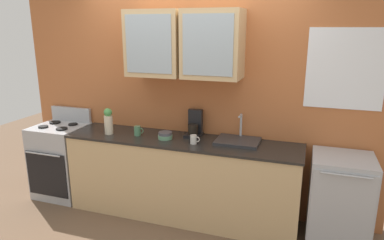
{
  "coord_description": "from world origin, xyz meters",
  "views": [
    {
      "loc": [
        1.27,
        -3.34,
        2.07
      ],
      "look_at": [
        0.12,
        0.0,
        1.12
      ],
      "focal_mm": 32.82,
      "sensor_mm": 36.0,
      "label": 1
    }
  ],
  "objects_px": {
    "vase": "(108,121)",
    "cup_near_sink": "(194,139)",
    "sink_faucet": "(238,140)",
    "dishwasher": "(339,201)",
    "coffee_maker": "(194,126)",
    "stove_range": "(62,160)",
    "bowl_stack": "(165,136)",
    "cup_near_bowls": "(138,131)"
  },
  "relations": [
    {
      "from": "bowl_stack",
      "to": "dishwasher",
      "type": "xyz_separation_m",
      "value": [
        1.79,
        0.03,
        -0.48
      ]
    },
    {
      "from": "dishwasher",
      "to": "coffee_maker",
      "type": "height_order",
      "value": "coffee_maker"
    },
    {
      "from": "cup_near_sink",
      "to": "coffee_maker",
      "type": "height_order",
      "value": "coffee_maker"
    },
    {
      "from": "sink_faucet",
      "to": "coffee_maker",
      "type": "xyz_separation_m",
      "value": [
        -0.5,
        0.08,
        0.09
      ]
    },
    {
      "from": "bowl_stack",
      "to": "vase",
      "type": "xyz_separation_m",
      "value": [
        -0.67,
        -0.04,
        0.11
      ]
    },
    {
      "from": "vase",
      "to": "coffee_maker",
      "type": "relative_size",
      "value": 1.02
    },
    {
      "from": "dishwasher",
      "to": "coffee_maker",
      "type": "distance_m",
      "value": 1.64
    },
    {
      "from": "sink_faucet",
      "to": "dishwasher",
      "type": "height_order",
      "value": "sink_faucet"
    },
    {
      "from": "coffee_maker",
      "to": "stove_range",
      "type": "bearing_deg",
      "value": -174.0
    },
    {
      "from": "sink_faucet",
      "to": "dishwasher",
      "type": "distance_m",
      "value": 1.13
    },
    {
      "from": "sink_faucet",
      "to": "vase",
      "type": "relative_size",
      "value": 1.52
    },
    {
      "from": "sink_faucet",
      "to": "cup_near_bowls",
      "type": "distance_m",
      "value": 1.11
    },
    {
      "from": "cup_near_sink",
      "to": "dishwasher",
      "type": "xyz_separation_m",
      "value": [
        1.45,
        0.08,
        -0.49
      ]
    },
    {
      "from": "bowl_stack",
      "to": "vase",
      "type": "height_order",
      "value": "vase"
    },
    {
      "from": "cup_near_sink",
      "to": "dishwasher",
      "type": "relative_size",
      "value": 0.11
    },
    {
      "from": "bowl_stack",
      "to": "dishwasher",
      "type": "height_order",
      "value": "bowl_stack"
    },
    {
      "from": "bowl_stack",
      "to": "stove_range",
      "type": "bearing_deg",
      "value": 178.76
    },
    {
      "from": "coffee_maker",
      "to": "sink_faucet",
      "type": "bearing_deg",
      "value": -8.54
    },
    {
      "from": "sink_faucet",
      "to": "coffee_maker",
      "type": "distance_m",
      "value": 0.52
    },
    {
      "from": "sink_faucet",
      "to": "stove_range",
      "type": "bearing_deg",
      "value": -177.35
    },
    {
      "from": "bowl_stack",
      "to": "dishwasher",
      "type": "bearing_deg",
      "value": 0.84
    },
    {
      "from": "vase",
      "to": "dishwasher",
      "type": "distance_m",
      "value": 2.53
    },
    {
      "from": "stove_range",
      "to": "cup_near_bowls",
      "type": "xyz_separation_m",
      "value": [
        1.08,
        -0.02,
        0.49
      ]
    },
    {
      "from": "stove_range",
      "to": "cup_near_bowls",
      "type": "relative_size",
      "value": 9.57
    },
    {
      "from": "stove_range",
      "to": "sink_faucet",
      "type": "distance_m",
      "value": 2.24
    },
    {
      "from": "stove_range",
      "to": "bowl_stack",
      "type": "distance_m",
      "value": 1.5
    },
    {
      "from": "dishwasher",
      "to": "vase",
      "type": "bearing_deg",
      "value": -178.51
    },
    {
      "from": "stove_range",
      "to": "dishwasher",
      "type": "relative_size",
      "value": 1.2
    },
    {
      "from": "cup_near_sink",
      "to": "stove_range",
      "type": "bearing_deg",
      "value": 177.14
    },
    {
      "from": "sink_faucet",
      "to": "bowl_stack",
      "type": "xyz_separation_m",
      "value": [
        -0.77,
        -0.13,
        0.02
      ]
    },
    {
      "from": "cup_near_sink",
      "to": "coffee_maker",
      "type": "distance_m",
      "value": 0.28
    },
    {
      "from": "stove_range",
      "to": "cup_near_sink",
      "type": "relative_size",
      "value": 10.5
    },
    {
      "from": "vase",
      "to": "cup_near_sink",
      "type": "height_order",
      "value": "vase"
    },
    {
      "from": "coffee_maker",
      "to": "vase",
      "type": "bearing_deg",
      "value": -165.25
    },
    {
      "from": "dishwasher",
      "to": "coffee_maker",
      "type": "bearing_deg",
      "value": 173.23
    },
    {
      "from": "bowl_stack",
      "to": "coffee_maker",
      "type": "relative_size",
      "value": 0.53
    },
    {
      "from": "stove_range",
      "to": "coffee_maker",
      "type": "xyz_separation_m",
      "value": [
        1.68,
        0.18,
        0.55
      ]
    },
    {
      "from": "stove_range",
      "to": "vase",
      "type": "distance_m",
      "value": 0.96
    },
    {
      "from": "cup_near_sink",
      "to": "coffee_maker",
      "type": "relative_size",
      "value": 0.35
    },
    {
      "from": "stove_range",
      "to": "vase",
      "type": "xyz_separation_m",
      "value": [
        0.75,
        -0.07,
        0.59
      ]
    },
    {
      "from": "stove_range",
      "to": "sink_faucet",
      "type": "height_order",
      "value": "sink_faucet"
    },
    {
      "from": "bowl_stack",
      "to": "vase",
      "type": "bearing_deg",
      "value": -176.77
    }
  ]
}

